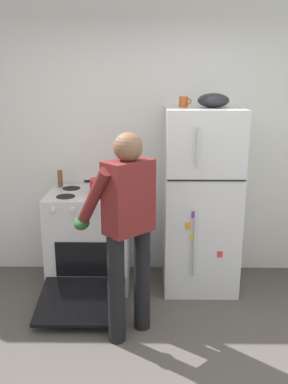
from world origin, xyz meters
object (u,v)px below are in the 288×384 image
Objects in this scene: stove_range at (89,240)px; mixing_bowl at (213,100)px; red_pot at (104,186)px; person_cook at (126,219)px; pepper_mill at (60,178)px; coffee_mug at (184,102)px; refrigerator at (201,200)px.

mixing_bowl reaches higher than stove_range.
stove_range is 3.35× the size of red_pot.
red_pot is at bearing -11.34° from stove_range.
person_cook is at bearing -63.74° from stove_range.
stove_range is 1.04m from person_cook.
pepper_mill is at bearing 151.48° from red_pot.
stove_range is 1.58m from coffee_mug.
person_cook is 5.71× the size of mixing_bowl.
refrigerator reaches higher than red_pot.
refrigerator is 1.07m from person_cook.
coffee_mug is (0.72, 0.10, 0.76)m from red_pot.
mixing_bowl is (0.98, 0.05, 0.77)m from red_pot.
refrigerator is 10.46× the size of pepper_mill.
refrigerator is at bearing -179.78° from mixing_bowl.
coffee_mug reaches higher than pepper_mill.
mixing_bowl is (1.14, 0.02, 1.32)m from stove_range.
person_cook is at bearing -128.07° from refrigerator.
refrigerator is at bearing -15.84° from coffee_mug.
coffee_mug is 0.26m from mixing_bowl.
pepper_mill is (-1.36, 0.20, 0.16)m from refrigerator.
stove_range is 0.67m from pepper_mill.
refrigerator is 0.91m from red_pot.
mixing_bowl is (1.44, -0.20, 0.76)m from pepper_mill.
red_pot is 2.23× the size of pepper_mill.
pepper_mill is at bearing 172.77° from coffee_mug.
coffee_mug is (0.48, 0.89, 0.81)m from person_cook.
red_pot is 1.25m from mixing_bowl.
red_pot is 3.26× the size of coffee_mug.
mixing_bowl is (0.08, 0.00, 0.92)m from refrigerator.
coffee_mug reaches higher than red_pot.
pepper_mill is 1.64m from mixing_bowl.
refrigerator is 0.92m from mixing_bowl.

